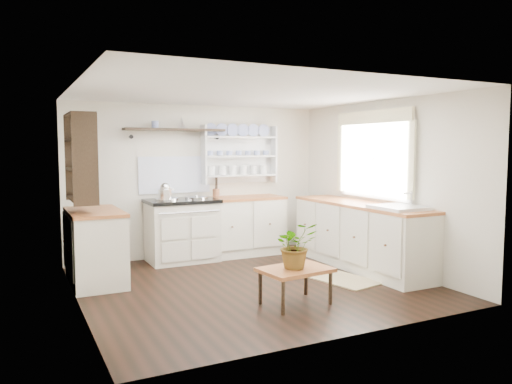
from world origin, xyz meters
TOP-DOWN VIEW (x-y plane):
  - floor at (0.00, 0.00)m, footprint 4.00×3.80m
  - wall_back at (0.00, 1.90)m, footprint 4.00×0.02m
  - wall_right at (2.00, 0.00)m, footprint 0.02×3.80m
  - wall_left at (-2.00, 0.00)m, footprint 0.02×3.80m
  - ceiling at (0.00, 0.00)m, footprint 4.00×3.80m
  - window at (1.95, 0.15)m, footprint 0.08×1.55m
  - aga_cooker at (-0.38, 1.57)m, footprint 1.02×0.71m
  - back_cabinets at (0.60, 1.60)m, footprint 1.27×0.63m
  - right_cabinets at (1.70, 0.10)m, footprint 0.62×2.43m
  - belfast_sink at (1.70, -0.65)m, footprint 0.55×0.60m
  - left_cabinets at (-1.70, 0.90)m, footprint 0.62×1.13m
  - plate_rack at (0.65, 1.86)m, footprint 1.20×0.22m
  - high_shelf at (-0.40, 1.78)m, footprint 1.50×0.29m
  - left_shelving at (-1.84, 0.90)m, footprint 0.28×0.80m
  - kettle at (-0.66, 1.45)m, footprint 0.19×0.19m
  - utensil_crock at (0.20, 1.68)m, footprint 0.11×0.11m
  - center_table at (0.06, -0.91)m, footprint 0.77×0.59m
  - potted_plant at (0.06, -0.91)m, footprint 0.50×0.45m
  - floor_rug at (1.10, -0.36)m, footprint 0.72×0.95m

SIDE VIEW (x-z plane):
  - floor at x=0.00m, z-range -0.01..0.01m
  - floor_rug at x=1.10m, z-range 0.00..0.02m
  - center_table at x=0.06m, z-range 0.15..0.54m
  - right_cabinets at x=1.70m, z-range 0.01..0.91m
  - left_cabinets at x=-1.70m, z-range 0.01..0.91m
  - back_cabinets at x=0.60m, z-range 0.01..0.91m
  - aga_cooker at x=-0.38m, z-range -0.01..0.93m
  - potted_plant at x=0.06m, z-range 0.39..0.88m
  - belfast_sink at x=1.70m, z-range 0.58..1.03m
  - utensil_crock at x=0.20m, z-range 0.91..1.03m
  - kettle at x=-0.66m, z-range 0.93..1.16m
  - wall_back at x=0.00m, z-range 0.00..2.30m
  - wall_right at x=2.00m, z-range 0.00..2.30m
  - wall_left at x=-2.00m, z-range 0.00..2.30m
  - left_shelving at x=-1.84m, z-range 1.02..2.08m
  - plate_rack at x=0.65m, z-range 1.11..2.01m
  - window at x=1.95m, z-range 0.95..2.17m
  - high_shelf at x=-0.40m, z-range 1.83..1.99m
  - ceiling at x=0.00m, z-range 2.29..2.30m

